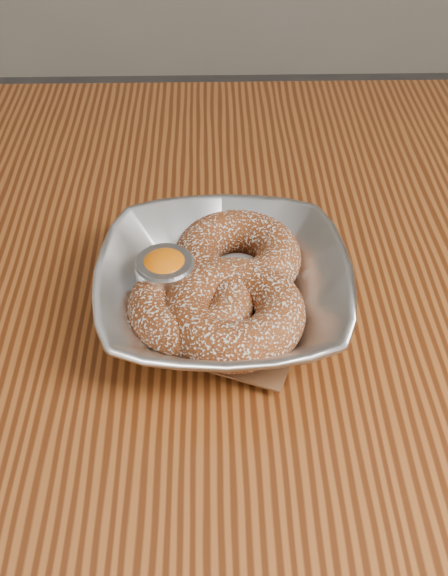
{
  "coord_description": "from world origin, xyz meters",
  "views": [
    {
      "loc": [
        -0.07,
        -0.45,
        1.16
      ],
      "look_at": [
        -0.07,
        -0.04,
        0.78
      ],
      "focal_mm": 42.0,
      "sensor_mm": 36.0,
      "label": 1
    }
  ],
  "objects_px": {
    "table": "(288,354)",
    "serving_bowl": "(224,291)",
    "donut_front": "(234,313)",
    "ramekin": "(166,278)",
    "donut_back": "(237,257)",
    "donut_extra": "(190,306)"
  },
  "relations": [
    {
      "from": "table",
      "to": "donut_back",
      "type": "xyz_separation_m",
      "value": [
        -0.05,
        0.0,
        0.13
      ]
    },
    {
      "from": "serving_bowl",
      "to": "donut_extra",
      "type": "height_order",
      "value": "serving_bowl"
    },
    {
      "from": "table",
      "to": "donut_extra",
      "type": "height_order",
      "value": "donut_extra"
    },
    {
      "from": "donut_front",
      "to": "donut_extra",
      "type": "height_order",
      "value": "donut_front"
    },
    {
      "from": "donut_back",
      "to": "donut_extra",
      "type": "xyz_separation_m",
      "value": [
        -0.04,
        -0.06,
        -0.0
      ]
    },
    {
      "from": "table",
      "to": "serving_bowl",
      "type": "xyz_separation_m",
      "value": [
        -0.07,
        -0.04,
        0.12
      ]
    },
    {
      "from": "table",
      "to": "ramekin",
      "type": "distance_m",
      "value": 0.18
    },
    {
      "from": "ramekin",
      "to": "donut_front",
      "type": "bearing_deg",
      "value": -35.28
    },
    {
      "from": "donut_back",
      "to": "donut_front",
      "type": "relative_size",
      "value": 0.97
    },
    {
      "from": "donut_front",
      "to": "donut_extra",
      "type": "relative_size",
      "value": 1.12
    },
    {
      "from": "donut_front",
      "to": "ramekin",
      "type": "xyz_separation_m",
      "value": [
        -0.06,
        0.04,
        0.0
      ]
    },
    {
      "from": "table",
      "to": "donut_back",
      "type": "relative_size",
      "value": 10.71
    },
    {
      "from": "donut_front",
      "to": "table",
      "type": "bearing_deg",
      "value": 49.55
    },
    {
      "from": "donut_back",
      "to": "donut_extra",
      "type": "distance_m",
      "value": 0.07
    },
    {
      "from": "donut_front",
      "to": "donut_extra",
      "type": "bearing_deg",
      "value": 162.92
    },
    {
      "from": "serving_bowl",
      "to": "ramekin",
      "type": "height_order",
      "value": "ramekin"
    },
    {
      "from": "table",
      "to": "ramekin",
      "type": "height_order",
      "value": "ramekin"
    },
    {
      "from": "donut_extra",
      "to": "ramekin",
      "type": "distance_m",
      "value": 0.04
    },
    {
      "from": "serving_bowl",
      "to": "donut_front",
      "type": "xyz_separation_m",
      "value": [
        0.01,
        -0.03,
        0.0
      ]
    },
    {
      "from": "serving_bowl",
      "to": "ramekin",
      "type": "xyz_separation_m",
      "value": [
        -0.05,
        0.01,
        0.01
      ]
    },
    {
      "from": "serving_bowl",
      "to": "donut_back",
      "type": "relative_size",
      "value": 1.9
    },
    {
      "from": "donut_extra",
      "to": "donut_front",
      "type": "bearing_deg",
      "value": -17.08
    }
  ]
}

